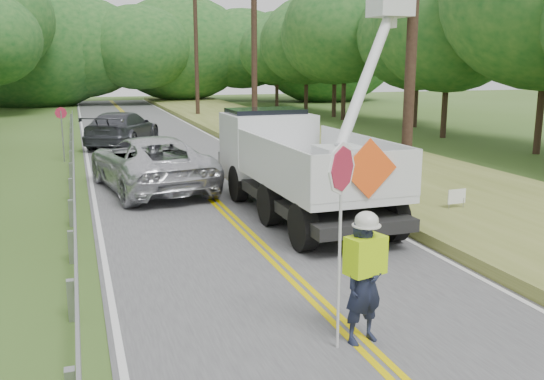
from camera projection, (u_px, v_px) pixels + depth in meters
name	position (u px, v px, depth m)	size (l,w,h in m)	color
road	(198.00, 186.00, 20.29)	(7.20, 96.00, 0.03)	#48484A
guardrail	(73.00, 172.00, 19.78)	(0.18, 48.00, 0.77)	#95969D
utility_poles	(305.00, 33.00, 23.51)	(1.60, 43.30, 10.00)	black
tall_grass_verge	(384.00, 170.00, 22.43)	(7.00, 96.00, 0.30)	olive
treeline_right	(431.00, 27.00, 33.48)	(10.67, 54.56, 11.23)	#332319
treeline_horizon	(113.00, 48.00, 58.27)	(58.07, 15.03, 12.25)	#164A1D
flagger	(364.00, 273.00, 8.75)	(1.14, 0.61, 3.06)	#191E33
bucket_truck	(293.00, 151.00, 16.98)	(4.27, 7.83, 7.46)	black
suv_silver	(150.00, 163.00, 19.51)	(2.94, 6.38, 1.77)	silver
suv_darkgrey	(122.00, 129.00, 29.86)	(2.38, 5.86, 1.70)	#3C3E45
stop_sign_permanent	(62.00, 126.00, 24.84)	(0.49, 0.06, 2.31)	#95969D
yard_sign	(457.00, 198.00, 15.95)	(0.56, 0.06, 0.81)	white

